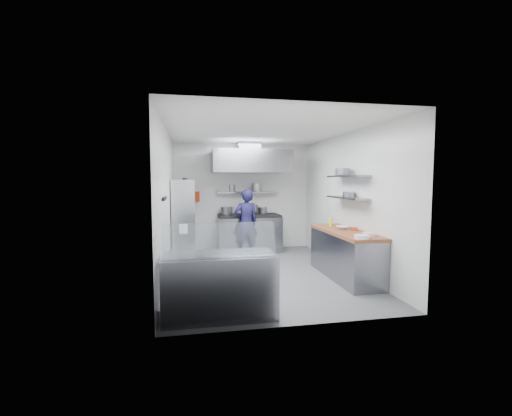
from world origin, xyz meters
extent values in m
plane|color=#4A4A4D|center=(0.00, 0.00, 0.00)|extent=(5.00, 5.00, 0.00)
plane|color=silver|center=(0.00, 0.00, 2.80)|extent=(5.00, 5.00, 0.00)
cube|color=white|center=(0.00, 2.50, 1.40)|extent=(3.60, 2.80, 0.02)
cube|color=white|center=(0.00, -2.50, 1.40)|extent=(3.60, 2.80, 0.02)
cube|color=white|center=(-1.80, 0.00, 1.40)|extent=(2.80, 5.00, 0.02)
cube|color=white|center=(1.80, 0.00, 1.40)|extent=(2.80, 5.00, 0.02)
cube|color=gray|center=(0.10, 2.10, 0.45)|extent=(1.60, 0.80, 0.90)
cube|color=black|center=(0.10, 2.10, 0.93)|extent=(1.57, 0.78, 0.06)
cylinder|color=slate|center=(-0.47, 2.23, 1.06)|extent=(0.31, 0.31, 0.20)
cylinder|color=slate|center=(0.20, 2.33, 1.08)|extent=(0.34, 0.34, 0.24)
cylinder|color=slate|center=(0.53, 2.42, 1.04)|extent=(0.23, 0.23, 0.16)
cube|color=gray|center=(0.10, 2.34, 1.52)|extent=(1.60, 0.30, 0.04)
cylinder|color=slate|center=(-0.28, 2.57, 1.63)|extent=(0.23, 0.23, 0.18)
cylinder|color=slate|center=(0.31, 2.13, 1.65)|extent=(0.26, 0.26, 0.22)
cube|color=gray|center=(0.10, 1.93, 2.30)|extent=(1.90, 1.15, 0.55)
cube|color=slate|center=(0.10, 2.15, 2.68)|extent=(0.55, 0.55, 0.24)
cube|color=#AC2E0D|center=(-1.25, 2.44, 1.42)|extent=(0.22, 0.10, 0.26)
imported|color=#15133A|center=(-0.06, 1.55, 0.81)|extent=(0.64, 0.47, 1.63)
cube|color=silver|center=(-1.53, 1.35, 0.93)|extent=(0.50, 0.90, 1.85)
cube|color=white|center=(-1.53, 0.94, 0.80)|extent=(0.17, 0.21, 0.19)
cube|color=yellow|center=(-1.53, 1.43, 1.30)|extent=(0.13, 0.17, 0.15)
cylinder|color=black|center=(-1.48, 1.06, 1.80)|extent=(0.11, 0.11, 0.18)
cube|color=black|center=(-1.78, -0.90, 1.55)|extent=(0.04, 0.55, 0.05)
cube|color=gray|center=(1.48, -0.60, 0.42)|extent=(0.62, 2.00, 0.84)
cube|color=brown|center=(1.48, -0.60, 0.87)|extent=(0.65, 2.04, 0.06)
cylinder|color=white|center=(1.35, -1.49, 0.93)|extent=(0.24, 0.24, 0.06)
cylinder|color=white|center=(1.58, -1.29, 0.93)|extent=(0.20, 0.20, 0.06)
cylinder|color=#CB6739|center=(1.66, -0.61, 0.93)|extent=(0.15, 0.15, 0.06)
cylinder|color=yellow|center=(1.42, -0.07, 0.99)|extent=(0.06, 0.06, 0.18)
imported|color=white|center=(1.50, -0.41, 0.93)|extent=(0.28, 0.28, 0.06)
cube|color=gray|center=(1.64, -0.30, 1.50)|extent=(0.30, 1.30, 0.04)
cube|color=gray|center=(1.64, -0.30, 1.92)|extent=(0.30, 1.30, 0.04)
cylinder|color=slate|center=(1.66, -0.34, 1.57)|extent=(0.23, 0.23, 0.10)
cylinder|color=slate|center=(1.60, -0.17, 2.01)|extent=(0.28, 0.28, 0.14)
cube|color=gray|center=(-1.00, -2.00, 0.42)|extent=(1.50, 0.70, 0.85)
cube|color=silver|center=(-1.00, -2.12, 1.07)|extent=(1.47, 0.19, 0.42)
camera|label=1|loc=(-1.36, -6.53, 1.85)|focal=24.00mm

